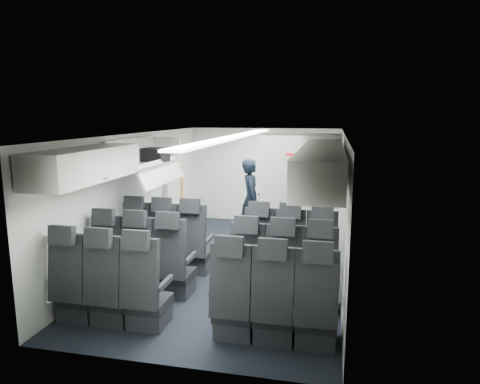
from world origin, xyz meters
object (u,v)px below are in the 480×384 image
at_px(seat_row_mid, 211,271).
at_px(seat_row_rear, 189,300).
at_px(seat_row_front, 227,251).
at_px(galley_unit, 305,184).
at_px(flight_attendant, 251,199).
at_px(carry_on_bag, 156,155).
at_px(boarding_door, 174,188).

xyz_separation_m(seat_row_mid, seat_row_rear, (0.00, -0.90, 0.00)).
relative_size(seat_row_front, galley_unit, 1.75).
xyz_separation_m(galley_unit, flight_attendant, (-0.97, -1.19, -0.15)).
height_order(seat_row_mid, seat_row_rear, same).
relative_size(seat_row_front, carry_on_bag, 8.42).
relative_size(seat_row_mid, flight_attendant, 2.07).
bearing_deg(carry_on_bag, boarding_door, 111.81).
bearing_deg(galley_unit, seat_row_front, -106.28).
height_order(galley_unit, boarding_door, galley_unit).
bearing_deg(flight_attendant, galley_unit, -54.01).
xyz_separation_m(seat_row_front, seat_row_mid, (0.00, -0.90, 0.00)).
bearing_deg(seat_row_rear, flight_attendant, 90.30).
relative_size(seat_row_front, seat_row_rear, 1.00).
relative_size(seat_row_front, boarding_door, 1.79).
relative_size(seat_row_rear, galley_unit, 1.75).
bearing_deg(flight_attendant, seat_row_mid, 165.47).
bearing_deg(boarding_door, flight_attendant, -0.95).
bearing_deg(carry_on_bag, seat_row_rear, -48.54).
relative_size(seat_row_mid, galley_unit, 1.75).
relative_size(galley_unit, flight_attendant, 1.18).
relative_size(seat_row_mid, carry_on_bag, 8.42).
height_order(galley_unit, carry_on_bag, carry_on_bag).
xyz_separation_m(seat_row_mid, boarding_door, (-1.64, 2.99, 0.55)).
bearing_deg(seat_row_mid, flight_attendant, 90.39).
bearing_deg(seat_row_rear, carry_on_bag, 119.84).
distance_m(seat_row_mid, galley_unit, 4.30).
bearing_deg(seat_row_rear, galley_unit, 79.35).
xyz_separation_m(seat_row_front, carry_on_bag, (-1.37, 0.59, 1.39)).
bearing_deg(boarding_door, seat_row_rear, -67.13).
bearing_deg(carry_on_bag, flight_attendant, 59.10).
height_order(seat_row_rear, galley_unit, galley_unit).
bearing_deg(boarding_door, seat_row_front, -51.84).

